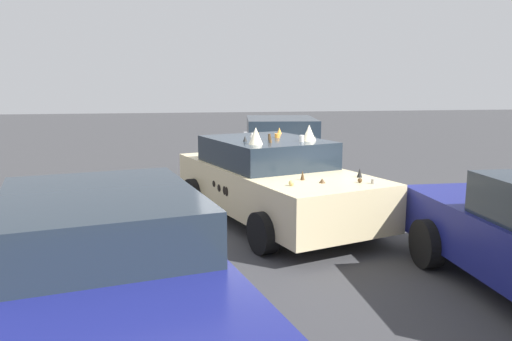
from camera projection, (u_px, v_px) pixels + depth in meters
The scene contains 4 objects.
ground_plane at pixel (273, 222), 8.69m from camera, with size 60.00×60.00×0.00m, color #38383A.
art_car_decorated at pixel (272, 180), 8.62m from camera, with size 4.68×3.10×1.66m.
parked_sedan_far_right at pixel (282, 148), 12.61m from camera, with size 4.54×2.46×1.45m.
parked_sedan_row_back_far at pixel (105, 273), 4.43m from camera, with size 4.81×2.76×1.43m.
Camera 1 is at (-8.26, 1.59, 2.39)m, focal length 35.74 mm.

